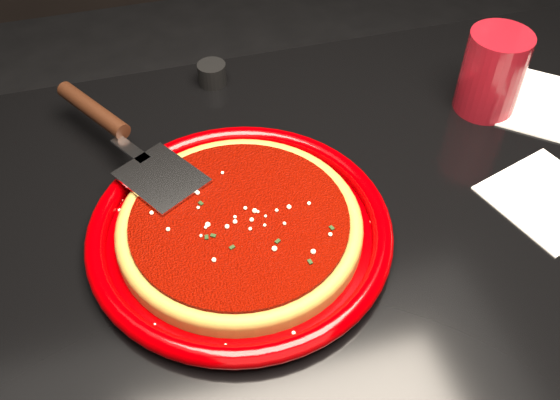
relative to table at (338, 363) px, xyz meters
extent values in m
cube|color=black|center=(0.00, 0.00, 0.00)|extent=(1.20, 0.80, 0.75)
cylinder|color=#740001|center=(-0.15, 0.01, 0.39)|extent=(0.41, 0.41, 0.03)
cylinder|color=brown|center=(-0.15, 0.01, 0.39)|extent=(0.33, 0.33, 0.02)
torus|color=brown|center=(-0.15, 0.01, 0.40)|extent=(0.33, 0.33, 0.02)
cylinder|color=#5F0500|center=(-0.15, 0.01, 0.41)|extent=(0.29, 0.29, 0.01)
cylinder|color=maroon|center=(0.27, 0.17, 0.44)|extent=(0.12, 0.12, 0.13)
cube|color=silver|center=(0.26, -0.04, 0.38)|extent=(0.18, 0.18, 0.00)
cube|color=silver|center=(0.37, 0.14, 0.38)|extent=(0.22, 0.23, 0.00)
cylinder|color=black|center=(-0.12, 0.34, 0.39)|extent=(0.05, 0.05, 0.03)
camera|label=1|loc=(-0.24, -0.48, 0.98)|focal=40.00mm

